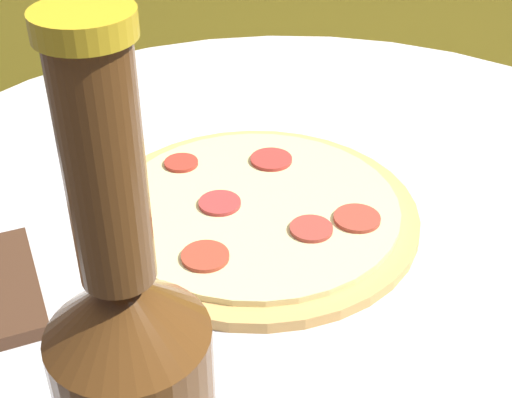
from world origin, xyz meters
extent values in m
cylinder|color=silver|center=(0.00, 0.00, 0.68)|extent=(0.86, 0.86, 0.02)
cylinder|color=tan|center=(-0.04, 0.00, 0.70)|extent=(0.28, 0.28, 0.01)
cylinder|color=beige|center=(-0.04, 0.00, 0.71)|extent=(0.25, 0.25, 0.01)
cylinder|color=#A83226|center=(-0.11, 0.07, 0.71)|extent=(0.03, 0.03, 0.00)
cylinder|color=#A13A31|center=(0.00, -0.04, 0.71)|extent=(0.04, 0.04, 0.00)
cylinder|color=#A43C29|center=(-0.09, -0.07, 0.71)|extent=(0.04, 0.04, 0.00)
cylinder|color=#AA3534|center=(-0.07, 0.00, 0.71)|extent=(0.04, 0.04, 0.00)
cylinder|color=#A13C2D|center=(0.04, -0.03, 0.71)|extent=(0.04, 0.04, 0.00)
cylinder|color=#AB322E|center=(-0.02, 0.07, 0.71)|extent=(0.04, 0.04, 0.00)
cone|color=#563314|center=(-0.11, -0.31, 0.89)|extent=(0.06, 0.06, 0.03)
cylinder|color=#563314|center=(-0.11, -0.31, 0.94)|extent=(0.03, 0.03, 0.09)
cylinder|color=gold|center=(-0.11, -0.31, 0.99)|extent=(0.03, 0.03, 0.01)
camera|label=1|loc=(-0.07, -0.51, 1.06)|focal=50.00mm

